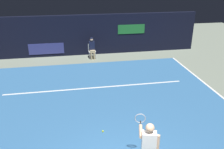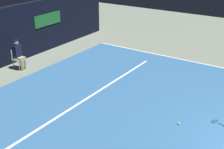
{
  "view_description": "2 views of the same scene",
  "coord_description": "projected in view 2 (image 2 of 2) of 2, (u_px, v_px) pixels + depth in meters",
  "views": [
    {
      "loc": [
        -1.05,
        -4.12,
        5.07
      ],
      "look_at": [
        0.69,
        5.62,
        0.83
      ],
      "focal_mm": 38.46,
      "sensor_mm": 36.0,
      "label": 1
    },
    {
      "loc": [
        -8.29,
        -0.29,
        5.32
      ],
      "look_at": [
        0.21,
        5.36,
        0.92
      ],
      "focal_mm": 50.33,
      "sensor_mm": 36.0,
      "label": 2
    }
  ],
  "objects": [
    {
      "name": "line_service",
      "position": [
        93.0,
        95.0,
        11.68
      ],
      "size": [
        8.42,
        0.1,
        0.01
      ],
      "primitive_type": "cube",
      "color": "white",
      "rests_on": "court_surface"
    },
    {
      "name": "tennis_ball",
      "position": [
        179.0,
        123.0,
        9.78
      ],
      "size": [
        0.07,
        0.07,
        0.07
      ],
      "primitive_type": "sphere",
      "color": "#CCE033",
      "rests_on": "court_surface"
    },
    {
      "name": "court_surface",
      "position": [
        136.0,
        108.0,
        10.75
      ],
      "size": [
        10.79,
        10.47,
        0.01
      ],
      "primitive_type": "cube",
      "color": "#336699",
      "rests_on": "ground"
    },
    {
      "name": "ground_plane",
      "position": [
        136.0,
        108.0,
        10.75
      ],
      "size": [
        30.74,
        30.74,
        0.0
      ],
      "primitive_type": "plane",
      "color": "gray"
    },
    {
      "name": "line_judge_on_chair",
      "position": [
        18.0,
        54.0,
        13.78
      ],
      "size": [
        0.46,
        0.55,
        1.32
      ],
      "color": "white",
      "rests_on": "ground"
    },
    {
      "name": "line_sideline_left",
      "position": [
        192.0,
        62.0,
        14.83
      ],
      "size": [
        0.1,
        10.47,
        0.01
      ],
      "primitive_type": "cube",
      "color": "white",
      "rests_on": "court_surface"
    }
  ]
}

